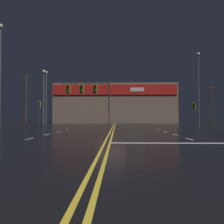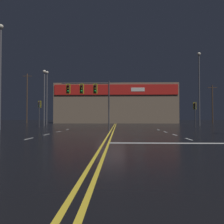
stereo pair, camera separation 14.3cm
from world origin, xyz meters
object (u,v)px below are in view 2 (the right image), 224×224
(traffic_signal_corner_northeast, at_px, (195,109))
(streetlight_median_approach, at_px, (199,80))
(traffic_signal_corner_northwest, at_px, (39,108))
(streetlight_far_left, at_px, (47,91))
(streetlight_far_right, at_px, (44,90))
(streetlight_near_left, at_px, (1,64))
(traffic_signal_median, at_px, (88,92))

(traffic_signal_corner_northeast, bearing_deg, streetlight_median_approach, 64.26)
(traffic_signal_corner_northwest, xyz_separation_m, traffic_signal_corner_northeast, (22.37, -0.76, -0.23))
(streetlight_far_left, height_order, streetlight_far_right, streetlight_far_left)
(streetlight_near_left, distance_m, streetlight_far_left, 19.05)
(traffic_signal_median, distance_m, streetlight_far_right, 18.21)
(traffic_signal_median, height_order, traffic_signal_corner_northeast, traffic_signal_median)
(traffic_signal_corner_northwest, relative_size, streetlight_near_left, 0.32)
(traffic_signal_median, relative_size, traffic_signal_corner_northeast, 1.44)
(traffic_signal_corner_northwest, relative_size, traffic_signal_corner_northeast, 1.09)
(traffic_signal_corner_northwest, distance_m, traffic_signal_corner_northeast, 22.38)
(streetlight_far_right, bearing_deg, streetlight_far_left, 104.63)
(streetlight_median_approach, bearing_deg, streetlight_far_right, 178.36)
(traffic_signal_median, xyz_separation_m, streetlight_near_left, (-10.44, 2.60, 3.50))
(traffic_signal_corner_northeast, relative_size, streetlight_far_right, 0.37)
(traffic_signal_corner_northeast, relative_size, streetlight_far_left, 0.33)
(streetlight_median_approach, bearing_deg, traffic_signal_corner_northwest, -169.47)
(streetlight_median_approach, relative_size, streetlight_far_right, 1.27)
(streetlight_far_right, bearing_deg, streetlight_near_left, -93.29)
(streetlight_near_left, xyz_separation_m, streetlight_far_left, (-0.93, 19.01, -0.74))
(traffic_signal_corner_northeast, height_order, streetlight_median_approach, streetlight_median_approach)
(traffic_signal_median, bearing_deg, traffic_signal_corner_northeast, 33.39)
(traffic_signal_corner_northeast, xyz_separation_m, streetlight_near_left, (-24.26, -6.50, 4.89))
(streetlight_far_left, xyz_separation_m, streetlight_far_right, (1.66, -6.36, -0.63))
(traffic_signal_median, distance_m, streetlight_near_left, 11.31)
(traffic_signal_corner_northeast, relative_size, streetlight_median_approach, 0.29)
(traffic_signal_corner_northeast, bearing_deg, traffic_signal_median, -146.61)
(traffic_signal_corner_northwest, distance_m, streetlight_far_right, 6.42)
(traffic_signal_median, height_order, streetlight_near_left, streetlight_near_left)
(traffic_signal_median, bearing_deg, streetlight_near_left, 165.99)
(traffic_signal_corner_northwest, height_order, traffic_signal_corner_northeast, traffic_signal_corner_northwest)
(streetlight_near_left, distance_m, streetlight_median_approach, 29.38)
(traffic_signal_median, height_order, streetlight_far_left, streetlight_far_left)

